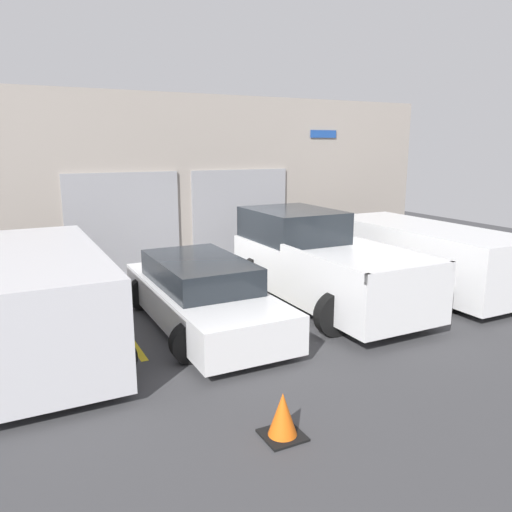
# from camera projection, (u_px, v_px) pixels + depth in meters

# --- Properties ---
(ground_plane) EXTENTS (28.00, 28.00, 0.00)m
(ground_plane) POSITION_uv_depth(u_px,v_px,m) (239.00, 297.00, 11.16)
(ground_plane) COLOR #3D3D3F
(shophouse_building) EXTENTS (15.20, 0.68, 4.64)m
(shophouse_building) POSITION_uv_depth(u_px,v_px,m) (187.00, 184.00, 13.53)
(shophouse_building) COLOR #9E9389
(shophouse_building) RESTS_ON ground
(pickup_truck) EXTENTS (2.51, 5.00, 1.88)m
(pickup_truck) POSITION_uv_depth(u_px,v_px,m) (318.00, 262.00, 10.68)
(pickup_truck) COLOR white
(pickup_truck) RESTS_ON ground
(sedan_white) EXTENTS (2.14, 4.68, 1.26)m
(sedan_white) POSITION_uv_depth(u_px,v_px,m) (201.00, 294.00, 9.29)
(sedan_white) COLOR white
(sedan_white) RESTS_ON ground
(sedan_side) EXTENTS (2.33, 4.93, 1.49)m
(sedan_side) POSITION_uv_depth(u_px,v_px,m) (423.00, 255.00, 11.67)
(sedan_side) COLOR white
(sedan_side) RESTS_ON ground
(van_right) EXTENTS (2.33, 4.79, 1.70)m
(van_right) POSITION_uv_depth(u_px,v_px,m) (39.00, 299.00, 7.97)
(van_right) COLOR silver
(van_right) RESTS_ON ground
(parking_stripe_left) EXTENTS (0.12, 2.20, 0.01)m
(parking_stripe_left) POSITION_uv_depth(u_px,v_px,m) (129.00, 338.00, 8.78)
(parking_stripe_left) COLOR gold
(parking_stripe_left) RESTS_ON ground
(parking_stripe_centre) EXTENTS (0.12, 2.20, 0.01)m
(parking_stripe_centre) POSITION_uv_depth(u_px,v_px,m) (267.00, 314.00, 10.00)
(parking_stripe_centre) COLOR gold
(parking_stripe_centre) RESTS_ON ground
(parking_stripe_right) EXTENTS (0.12, 2.20, 0.01)m
(parking_stripe_right) POSITION_uv_depth(u_px,v_px,m) (375.00, 296.00, 11.23)
(parking_stripe_right) COLOR gold
(parking_stripe_right) RESTS_ON ground
(parking_stripe_far_right) EXTENTS (0.12, 2.20, 0.01)m
(parking_stripe_far_right) POSITION_uv_depth(u_px,v_px,m) (462.00, 281.00, 12.45)
(parking_stripe_far_right) COLOR gold
(parking_stripe_far_right) RESTS_ON ground
(traffic_cone) EXTENTS (0.47, 0.47, 0.55)m
(traffic_cone) POSITION_uv_depth(u_px,v_px,m) (283.00, 417.00, 5.75)
(traffic_cone) COLOR black
(traffic_cone) RESTS_ON ground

